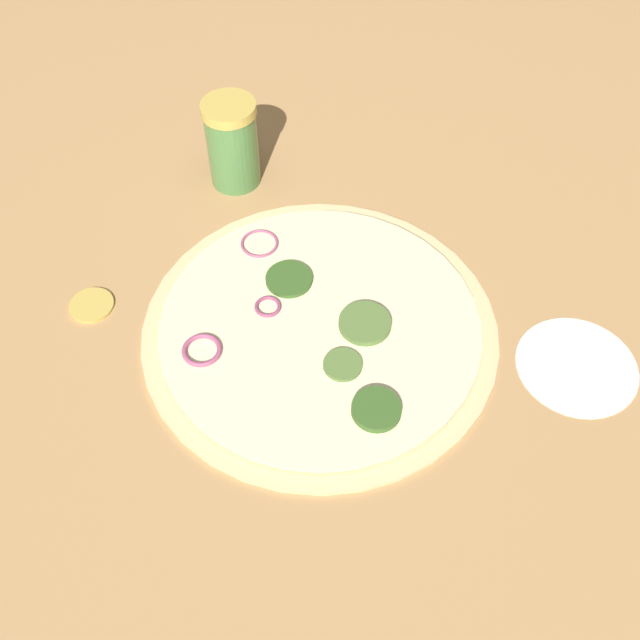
# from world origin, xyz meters

# --- Properties ---
(ground_plane) EXTENTS (3.00, 3.00, 0.00)m
(ground_plane) POSITION_xyz_m (0.00, 0.00, 0.00)
(ground_plane) COLOR tan
(pizza) EXTENTS (0.37, 0.37, 0.02)m
(pizza) POSITION_xyz_m (-0.00, 0.00, 0.01)
(pizza) COLOR beige
(pizza) RESTS_ON ground_plane
(spice_jar) EXTENTS (0.06, 0.06, 0.11)m
(spice_jar) POSITION_xyz_m (0.24, -0.09, 0.06)
(spice_jar) COLOR #4C7F42
(spice_jar) RESTS_ON ground_plane
(loose_cap) EXTENTS (0.05, 0.05, 0.01)m
(loose_cap) POSITION_xyz_m (0.20, 0.15, 0.00)
(loose_cap) COLOR gold
(loose_cap) RESTS_ON ground_plane
(flour_patch) EXTENTS (0.12, 0.12, 0.00)m
(flour_patch) POSITION_xyz_m (-0.22, -0.15, 0.00)
(flour_patch) COLOR white
(flour_patch) RESTS_ON ground_plane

